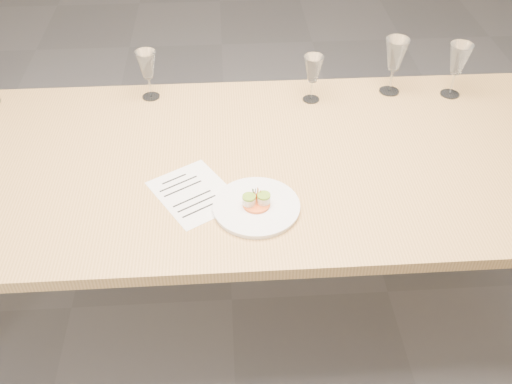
{
  "coord_description": "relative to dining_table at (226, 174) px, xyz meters",
  "views": [
    {
      "loc": [
        0.01,
        -1.51,
        1.92
      ],
      "look_at": [
        0.09,
        -0.23,
        0.8
      ],
      "focal_mm": 40.0,
      "sensor_mm": 36.0,
      "label": 1
    }
  ],
  "objects": [
    {
      "name": "wine_glass_4",
      "position": [
        0.88,
        0.35,
        0.22
      ],
      "size": [
        0.08,
        0.08,
        0.21
      ],
      "color": "white",
      "rests_on": "dining_table"
    },
    {
      "name": "dinner_plate",
      "position": [
        0.09,
        -0.25,
        0.08
      ],
      "size": [
        0.26,
        0.26,
        0.07
      ],
      "rotation": [
        0.0,
        0.0,
        -0.42
      ],
      "color": "white",
      "rests_on": "dining_table"
    },
    {
      "name": "recipe_sheet",
      "position": [
        -0.1,
        -0.17,
        0.07
      ],
      "size": [
        0.32,
        0.34,
        0.0
      ],
      "rotation": [
        0.0,
        0.0,
        0.55
      ],
      "color": "white",
      "rests_on": "dining_table"
    },
    {
      "name": "wine_glass_1",
      "position": [
        -0.28,
        0.41,
        0.2
      ],
      "size": [
        0.08,
        0.08,
        0.19
      ],
      "color": "white",
      "rests_on": "dining_table"
    },
    {
      "name": "dining_table",
      "position": [
        0.0,
        0.0,
        0.0
      ],
      "size": [
        2.4,
        1.0,
        0.75
      ],
      "color": "tan",
      "rests_on": "ground"
    },
    {
      "name": "wine_glass_2",
      "position": [
        0.34,
        0.35,
        0.19
      ],
      "size": [
        0.07,
        0.07,
        0.18
      ],
      "color": "white",
      "rests_on": "dining_table"
    },
    {
      "name": "ground",
      "position": [
        0.0,
        0.0,
        -0.68
      ],
      "size": [
        7.0,
        7.0,
        0.0
      ],
      "primitive_type": "plane",
      "color": "slate",
      "rests_on": "ground"
    },
    {
      "name": "wine_glass_3",
      "position": [
        0.65,
        0.39,
        0.22
      ],
      "size": [
        0.09,
        0.09,
        0.22
      ],
      "color": "white",
      "rests_on": "dining_table"
    }
  ]
}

